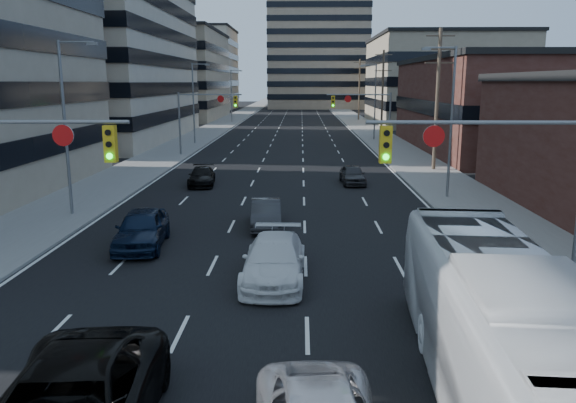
# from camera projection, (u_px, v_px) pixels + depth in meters

# --- Properties ---
(road_surface) EXTENTS (18.00, 300.00, 0.02)m
(road_surface) POSITION_uv_depth(u_px,v_px,m) (295.00, 111.00, 137.02)
(road_surface) COLOR black
(road_surface) RESTS_ON ground
(sidewalk_left) EXTENTS (5.00, 300.00, 0.15)m
(sidewalk_left) POSITION_uv_depth(u_px,v_px,m) (248.00, 111.00, 137.26)
(sidewalk_left) COLOR slate
(sidewalk_left) RESTS_ON ground
(sidewalk_right) EXTENTS (5.00, 300.00, 0.15)m
(sidewalk_right) POSITION_uv_depth(u_px,v_px,m) (342.00, 111.00, 136.75)
(sidewalk_right) COLOR slate
(sidewalk_right) RESTS_ON ground
(office_left_mid) EXTENTS (26.00, 34.00, 28.00)m
(office_left_mid) POSITION_uv_depth(u_px,v_px,m) (60.00, 21.00, 66.27)
(office_left_mid) COLOR #ADA089
(office_left_mid) RESTS_ON ground
(office_left_far) EXTENTS (20.00, 30.00, 16.00)m
(office_left_far) POSITION_uv_depth(u_px,v_px,m) (167.00, 76.00, 106.56)
(office_left_far) COLOR gray
(office_left_far) RESTS_ON ground
(storefront_right_mid) EXTENTS (20.00, 30.00, 9.00)m
(storefront_right_mid) POSITION_uv_depth(u_px,v_px,m) (520.00, 107.00, 57.32)
(storefront_right_mid) COLOR #472119
(storefront_right_mid) RESTS_ON ground
(office_right_far) EXTENTS (22.00, 28.00, 14.00)m
(office_right_far) POSITION_uv_depth(u_px,v_px,m) (441.00, 82.00, 93.93)
(office_right_far) COLOR gray
(office_right_far) RESTS_ON ground
(bg_block_left) EXTENTS (24.00, 24.00, 20.00)m
(bg_block_left) POSITION_uv_depth(u_px,v_px,m) (187.00, 70.00, 145.34)
(bg_block_left) COLOR #ADA089
(bg_block_left) RESTS_ON ground
(bg_block_right) EXTENTS (22.00, 22.00, 12.00)m
(bg_block_right) POSITION_uv_depth(u_px,v_px,m) (427.00, 86.00, 135.05)
(bg_block_right) COLOR gray
(bg_block_right) RESTS_ON ground
(signal_near_left) EXTENTS (6.59, 0.33, 6.00)m
(signal_near_left) POSITION_uv_depth(u_px,v_px,m) (3.00, 171.00, 17.00)
(signal_near_left) COLOR slate
(signal_near_left) RESTS_ON ground
(signal_near_right) EXTENTS (6.59, 0.33, 6.00)m
(signal_near_right) POSITION_uv_depth(u_px,v_px,m) (498.00, 172.00, 16.66)
(signal_near_right) COLOR slate
(signal_near_right) RESTS_ON ground
(signal_far_left) EXTENTS (6.09, 0.33, 6.00)m
(signal_far_left) POSITION_uv_depth(u_px,v_px,m) (203.00, 111.00, 53.19)
(signal_far_left) COLOR slate
(signal_far_left) RESTS_ON ground
(signal_far_right) EXTENTS (6.09, 0.33, 6.00)m
(signal_far_right) POSITION_uv_depth(u_px,v_px,m) (366.00, 111.00, 52.84)
(signal_far_right) COLOR slate
(signal_far_right) RESTS_ON ground
(utility_pole_block) EXTENTS (2.20, 0.28, 11.00)m
(utility_pole_block) POSITION_uv_depth(u_px,v_px,m) (437.00, 97.00, 43.64)
(utility_pole_block) COLOR #4C3D2D
(utility_pole_block) RESTS_ON ground
(utility_pole_midblock) EXTENTS (2.20, 0.28, 11.00)m
(utility_pole_midblock) POSITION_uv_depth(u_px,v_px,m) (383.00, 91.00, 72.97)
(utility_pole_midblock) COLOR #4C3D2D
(utility_pole_midblock) RESTS_ON ground
(utility_pole_distant) EXTENTS (2.20, 0.28, 11.00)m
(utility_pole_distant) POSITION_uv_depth(u_px,v_px,m) (359.00, 89.00, 102.30)
(utility_pole_distant) COLOR #4C3D2D
(utility_pole_distant) RESTS_ON ground
(streetlight_left_near) EXTENTS (2.03, 0.22, 9.00)m
(streetlight_left_near) POSITION_uv_depth(u_px,v_px,m) (68.00, 120.00, 28.65)
(streetlight_left_near) COLOR slate
(streetlight_left_near) RESTS_ON ground
(streetlight_left_mid) EXTENTS (2.03, 0.22, 9.00)m
(streetlight_left_mid) POSITION_uv_depth(u_px,v_px,m) (195.00, 99.00, 62.87)
(streetlight_left_mid) COLOR slate
(streetlight_left_mid) RESTS_ON ground
(streetlight_left_far) EXTENTS (2.03, 0.22, 9.00)m
(streetlight_left_far) POSITION_uv_depth(u_px,v_px,m) (232.00, 93.00, 97.09)
(streetlight_left_far) COLOR slate
(streetlight_left_far) RESTS_ON ground
(streetlight_right_near) EXTENTS (2.03, 0.22, 9.00)m
(streetlight_right_near) POSITION_uv_depth(u_px,v_px,m) (449.00, 115.00, 33.07)
(streetlight_right_near) COLOR slate
(streetlight_right_near) RESTS_ON ground
(streetlight_right_far) EXTENTS (2.03, 0.22, 9.00)m
(streetlight_right_far) POSITION_uv_depth(u_px,v_px,m) (374.00, 98.00, 67.29)
(streetlight_right_far) COLOR slate
(streetlight_right_far) RESTS_ON ground
(white_van) EXTENTS (2.25, 5.32, 1.53)m
(white_van) POSITION_uv_depth(u_px,v_px,m) (274.00, 260.00, 19.94)
(white_van) COLOR silver
(white_van) RESTS_ON ground
(transit_bus) EXTENTS (3.58, 12.25, 3.37)m
(transit_bus) POSITION_uv_depth(u_px,v_px,m) (505.00, 333.00, 12.02)
(transit_bus) COLOR white
(transit_bus) RESTS_ON ground
(sedan_blue) EXTENTS (2.38, 4.99, 1.65)m
(sedan_blue) POSITION_uv_depth(u_px,v_px,m) (142.00, 229.00, 23.98)
(sedan_blue) COLOR black
(sedan_blue) RESTS_ON ground
(sedan_grey_center) EXTENTS (1.67, 4.14, 1.34)m
(sedan_grey_center) POSITION_uv_depth(u_px,v_px,m) (266.00, 214.00, 27.26)
(sedan_grey_center) COLOR #2C2C2E
(sedan_grey_center) RESTS_ON ground
(sedan_black_far) EXTENTS (2.14, 4.40, 1.23)m
(sedan_black_far) POSITION_uv_depth(u_px,v_px,m) (202.00, 176.00, 38.46)
(sedan_black_far) COLOR black
(sedan_black_far) RESTS_ON ground
(sedan_grey_right) EXTENTS (1.74, 3.96, 1.33)m
(sedan_grey_right) POSITION_uv_depth(u_px,v_px,m) (353.00, 175.00, 38.96)
(sedan_grey_right) COLOR #2F2E31
(sedan_grey_right) RESTS_ON ground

